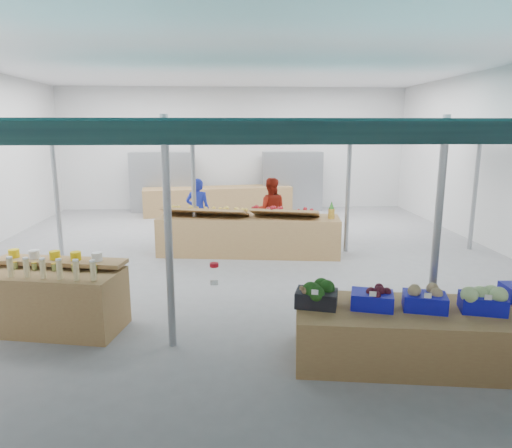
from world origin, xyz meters
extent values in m
plane|color=slate|center=(0.00, 0.00, 0.00)|extent=(13.00, 13.00, 0.00)
plane|color=silver|center=(0.00, 0.00, 4.20)|extent=(13.00, 13.00, 0.00)
plane|color=silver|center=(0.00, 6.50, 2.10)|extent=(12.00, 0.00, 12.00)
plane|color=silver|center=(6.00, 0.00, 2.10)|extent=(0.00, 13.00, 13.00)
cylinder|color=gray|center=(-4.00, 0.50, 1.50)|extent=(0.10, 0.10, 3.00)
cylinder|color=gray|center=(-1.00, -4.00, 1.50)|extent=(0.10, 0.10, 3.00)
cylinder|color=gray|center=(-1.00, 0.50, 1.50)|extent=(0.10, 0.10, 3.00)
cylinder|color=gray|center=(2.50, -4.00, 1.50)|extent=(0.10, 0.10, 3.00)
cylinder|color=gray|center=(2.50, 0.50, 1.50)|extent=(0.10, 0.10, 3.00)
cylinder|color=gray|center=(5.50, 0.50, 1.50)|extent=(0.10, 0.10, 3.00)
cylinder|color=gray|center=(0.75, -4.00, 2.85)|extent=(10.00, 0.06, 0.06)
cylinder|color=gray|center=(0.75, 0.50, 2.85)|extent=(10.00, 0.06, 0.06)
cube|color=#0A252D|center=(0.75, -4.65, 2.78)|extent=(9.50, 1.28, 0.30)
cube|color=#0A252D|center=(0.75, -3.35, 2.78)|extent=(9.50, 1.28, 0.30)
cube|color=#0A252D|center=(0.75, -0.15, 2.78)|extent=(9.50, 1.28, 0.30)
cube|color=#0A252D|center=(0.75, 1.15, 2.78)|extent=(9.50, 1.28, 0.30)
cube|color=#B23F33|center=(-2.50, 6.00, 1.00)|extent=(2.00, 0.50, 2.00)
cube|color=#B23F33|center=(2.00, 6.00, 1.00)|extent=(2.00, 0.50, 2.00)
cube|color=brown|center=(-2.74, -3.41, 0.43)|extent=(2.07, 1.23, 0.86)
cube|color=#997247|center=(-2.69, -3.14, 0.94)|extent=(1.98, 0.76, 0.06)
cube|color=brown|center=(2.31, -4.64, 0.34)|extent=(3.60, 1.66, 0.67)
cube|color=brown|center=(0.22, 0.39, 0.44)|extent=(4.15, 1.48, 0.87)
cube|color=brown|center=(-0.56, 5.50, 0.44)|extent=(5.00, 1.70, 0.88)
imported|color=#1B2AB1|center=(-0.98, 1.49, 0.81)|extent=(0.64, 0.46, 1.63)
imported|color=maroon|center=(0.82, 1.49, 0.81)|extent=(0.86, 0.71, 1.63)
cube|color=black|center=(0.83, -4.42, 0.77)|extent=(0.58, 0.48, 0.20)
cube|color=white|center=(0.77, -4.63, 0.93)|extent=(0.08, 0.03, 0.06)
cube|color=#0F11A6|center=(1.50, -4.52, 0.77)|extent=(0.58, 0.48, 0.20)
cube|color=white|center=(1.44, -4.73, 0.93)|extent=(0.08, 0.03, 0.06)
cube|color=#0F11A6|center=(2.12, -4.61, 0.77)|extent=(0.58, 0.48, 0.20)
cube|color=white|center=(2.06, -4.82, 0.93)|extent=(0.08, 0.03, 0.06)
cube|color=#0F11A6|center=(2.79, -4.71, 0.77)|extent=(0.58, 0.48, 0.20)
cube|color=white|center=(2.72, -4.92, 0.93)|extent=(0.08, 0.03, 0.06)
sphere|color=brown|center=(0.67, -4.51, 0.91)|extent=(0.09, 0.09, 0.09)
sphere|color=brown|center=(0.62, -4.53, 0.95)|extent=(0.06, 0.06, 0.06)
cylinder|color=red|center=(-0.43, -4.00, 1.10)|extent=(0.12, 0.12, 0.05)
cube|color=white|center=(-0.43, -4.06, 0.88)|extent=(0.10, 0.01, 0.07)
cube|color=#997247|center=(-0.75, 0.42, 0.99)|extent=(2.01, 1.14, 0.26)
cube|color=#997247|center=(1.02, 0.19, 0.99)|extent=(1.62, 1.04, 0.26)
cylinder|color=#8C6019|center=(2.03, 0.06, 0.98)|extent=(0.14, 0.14, 0.22)
cone|color=#26661E|center=(2.03, 0.06, 1.17)|extent=(0.12, 0.12, 0.18)
camera|label=1|loc=(-0.25, -9.67, 2.84)|focal=32.00mm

